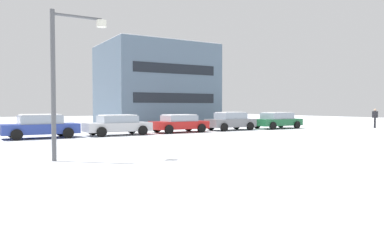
{
  "coord_description": "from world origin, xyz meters",
  "views": [
    {
      "loc": [
        -0.47,
        -15.44,
        1.91
      ],
      "look_at": [
        11.68,
        5.06,
        1.04
      ],
      "focal_mm": 34.6,
      "sensor_mm": 36.0,
      "label": 1
    }
  ],
  "objects_px": {
    "street_lamp": "(64,68)",
    "parked_car_silver": "(118,125)",
    "parked_car_green": "(277,120)",
    "parked_car_blue": "(40,126)",
    "parked_car_gray": "(231,121)",
    "pedestrian_crossing": "(375,117)",
    "parked_car_red": "(179,123)"
  },
  "relations": [
    {
      "from": "parked_car_blue",
      "to": "pedestrian_crossing",
      "type": "height_order",
      "value": "pedestrian_crossing"
    },
    {
      "from": "parked_car_blue",
      "to": "parked_car_silver",
      "type": "distance_m",
      "value": 4.81
    },
    {
      "from": "parked_car_gray",
      "to": "pedestrian_crossing",
      "type": "relative_size",
      "value": 2.39
    },
    {
      "from": "parked_car_silver",
      "to": "parked_car_red",
      "type": "distance_m",
      "value": 4.82
    },
    {
      "from": "street_lamp",
      "to": "parked_car_red",
      "type": "distance_m",
      "value": 14.86
    },
    {
      "from": "street_lamp",
      "to": "parked_car_red",
      "type": "relative_size",
      "value": 1.24
    },
    {
      "from": "parked_car_silver",
      "to": "parked_car_blue",
      "type": "bearing_deg",
      "value": 178.27
    },
    {
      "from": "parked_car_blue",
      "to": "pedestrian_crossing",
      "type": "relative_size",
      "value": 2.57
    },
    {
      "from": "parked_car_red",
      "to": "parked_car_green",
      "type": "xyz_separation_m",
      "value": [
        9.62,
        -0.11,
        0.04
      ]
    },
    {
      "from": "parked_car_blue",
      "to": "parked_car_gray",
      "type": "relative_size",
      "value": 1.08
    },
    {
      "from": "street_lamp",
      "to": "parked_car_silver",
      "type": "distance_m",
      "value": 11.83
    },
    {
      "from": "parked_car_blue",
      "to": "parked_car_red",
      "type": "bearing_deg",
      "value": 0.5
    },
    {
      "from": "street_lamp",
      "to": "pedestrian_crossing",
      "type": "distance_m",
      "value": 28.91
    },
    {
      "from": "parked_car_silver",
      "to": "parked_car_green",
      "type": "distance_m",
      "value": 14.44
    },
    {
      "from": "street_lamp",
      "to": "parked_car_red",
      "type": "height_order",
      "value": "street_lamp"
    },
    {
      "from": "parked_car_blue",
      "to": "parked_car_red",
      "type": "xyz_separation_m",
      "value": [
        9.62,
        0.08,
        -0.05
      ]
    },
    {
      "from": "parked_car_gray",
      "to": "pedestrian_crossing",
      "type": "xyz_separation_m",
      "value": [
        12.98,
        -4.05,
        0.26
      ]
    },
    {
      "from": "parked_car_green",
      "to": "street_lamp",
      "type": "bearing_deg",
      "value": -152.69
    },
    {
      "from": "street_lamp",
      "to": "pedestrian_crossing",
      "type": "height_order",
      "value": "street_lamp"
    },
    {
      "from": "pedestrian_crossing",
      "to": "parked_car_blue",
      "type": "bearing_deg",
      "value": 172.06
    },
    {
      "from": "street_lamp",
      "to": "pedestrian_crossing",
      "type": "xyz_separation_m",
      "value": [
        28.08,
        6.49,
        -2.27
      ]
    },
    {
      "from": "parked_car_silver",
      "to": "parked_car_gray",
      "type": "height_order",
      "value": "parked_car_gray"
    },
    {
      "from": "parked_car_red",
      "to": "parked_car_gray",
      "type": "height_order",
      "value": "parked_car_gray"
    },
    {
      "from": "street_lamp",
      "to": "parked_car_gray",
      "type": "height_order",
      "value": "street_lamp"
    },
    {
      "from": "parked_car_blue",
      "to": "parked_car_silver",
      "type": "relative_size",
      "value": 1.01
    },
    {
      "from": "parked_car_red",
      "to": "pedestrian_crossing",
      "type": "relative_size",
      "value": 2.48
    },
    {
      "from": "parked_car_red",
      "to": "parked_car_gray",
      "type": "relative_size",
      "value": 1.04
    },
    {
      "from": "parked_car_red",
      "to": "pedestrian_crossing",
      "type": "height_order",
      "value": "pedestrian_crossing"
    },
    {
      "from": "parked_car_blue",
      "to": "pedestrian_crossing",
      "type": "xyz_separation_m",
      "value": [
        27.42,
        -3.82,
        0.26
      ]
    },
    {
      "from": "parked_car_gray",
      "to": "pedestrian_crossing",
      "type": "bearing_deg",
      "value": -17.33
    },
    {
      "from": "parked_car_silver",
      "to": "parked_car_green",
      "type": "xyz_separation_m",
      "value": [
        14.44,
        0.12,
        0.02
      ]
    },
    {
      "from": "parked_car_green",
      "to": "pedestrian_crossing",
      "type": "relative_size",
      "value": 2.61
    }
  ]
}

